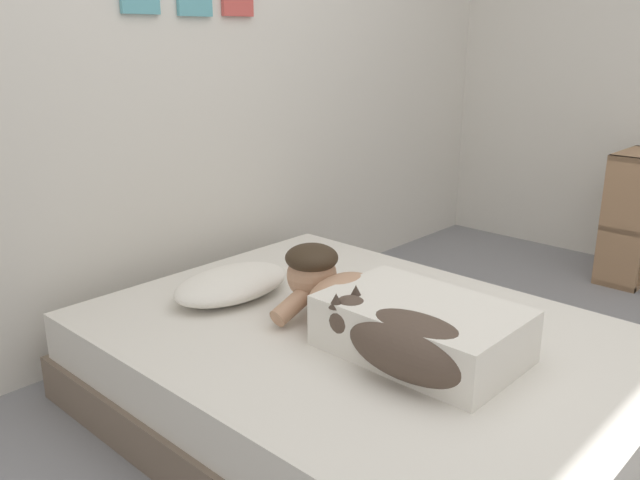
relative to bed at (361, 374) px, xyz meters
The scene contains 9 objects.
ground_plane 0.57m from the bed, 71.55° to the right, with size 13.35×13.35×0.00m, color gray.
back_wall 1.61m from the bed, 81.82° to the left, with size 4.68×0.12×2.50m.
bed is the anchor object (origin of this frame).
pillow 0.64m from the bed, 101.66° to the left, with size 0.52×0.32×0.11m, color white.
person_lying 0.31m from the bed, 95.88° to the right, with size 0.43×0.92×0.27m.
dog 0.44m from the bed, 117.31° to the right, with size 0.26×0.57×0.21m.
coffee_cup 0.61m from the bed, 63.71° to the left, with size 0.12×0.09×0.07m.
cell_phone 0.30m from the bed, 109.50° to the right, with size 0.07×0.14×0.01m, color black.
bookshelf 2.22m from the bed, ahead, with size 0.45×0.24×0.75m.
Camera 1 is at (-1.86, -0.85, 1.38)m, focal length 36.84 mm.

